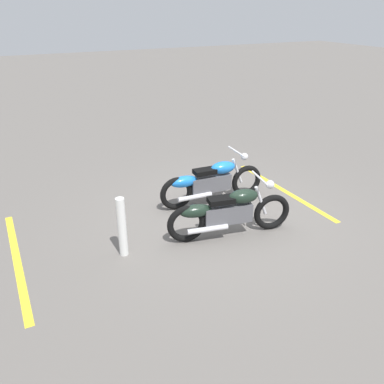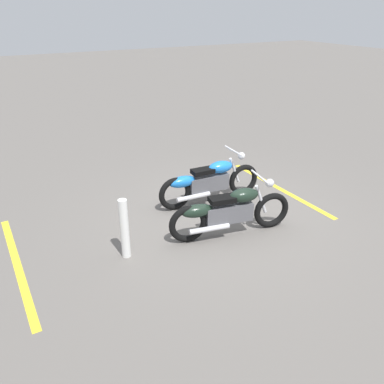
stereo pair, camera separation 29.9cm
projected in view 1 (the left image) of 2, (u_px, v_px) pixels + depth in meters
ground_plane at (224, 216)px, 7.64m from camera, size 60.00×60.00×0.00m
motorcycle_bright_foreground at (210, 182)px, 7.97m from camera, size 2.23×0.62×1.04m
motorcycle_dark_foreground at (227, 212)px, 6.81m from camera, size 2.21×0.69×1.04m
bollard_post at (122, 227)px, 6.27m from camera, size 0.14×0.14×1.00m
parking_stripe_near at (283, 190)px, 8.69m from camera, size 0.15×3.20×0.01m
parking_stripe_mid at (17, 261)px, 6.30m from camera, size 0.15×3.20×0.01m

